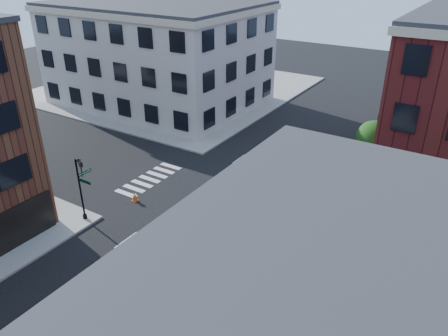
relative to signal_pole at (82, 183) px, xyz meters
The scene contains 8 objects.
ground 9.90m from the signal_pole, 44.81° to the left, with size 120.00×120.00×0.00m, color black.
sidewalk_nw 31.27m from the signal_pole, 117.29° to the left, with size 30.00×30.00×0.15m, color gray.
building_nw 25.92m from the signal_pole, 118.43° to the left, with size 22.00×16.00×11.00m, color #BBB5AB.
tree_near 21.94m from the signal_pole, 49.38° to the left, with size 2.69×2.69×4.49m.
tree_far 26.78m from the signal_pole, 57.77° to the left, with size 2.43×2.43×4.07m.
signal_pole is the anchor object (origin of this frame).
box_truck 20.59m from the signal_pole, ahead, with size 8.14×3.36×3.60m.
traffic_cone 4.47m from the signal_pole, 74.00° to the left, with size 0.44×0.44×0.75m.
Camera 1 is at (14.42, -22.75, 16.52)m, focal length 35.00 mm.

